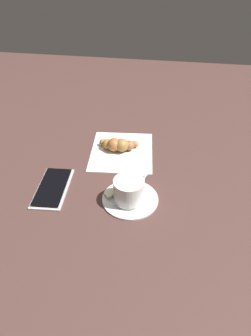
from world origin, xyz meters
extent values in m
plane|color=#482F2A|center=(0.00, 0.00, 0.00)|extent=(1.80, 1.80, 0.00)
cylinder|color=white|center=(0.10, 0.02, 0.00)|extent=(0.13, 0.13, 0.01)
cylinder|color=white|center=(0.11, 0.02, 0.04)|extent=(0.07, 0.07, 0.05)
cylinder|color=black|center=(0.11, 0.02, 0.03)|extent=(0.06, 0.06, 0.00)
torus|color=white|center=(0.07, 0.04, 0.04)|extent=(0.04, 0.03, 0.04)
cube|color=silver|center=(0.07, 0.03, 0.01)|extent=(0.10, 0.05, 0.00)
ellipsoid|color=silver|center=(0.13, 0.00, 0.01)|extent=(0.03, 0.03, 0.01)
cube|color=beige|center=(0.09, -0.01, 0.01)|extent=(0.06, 0.06, 0.01)
cube|color=white|center=(-0.08, -0.03, 0.00)|extent=(0.21, 0.19, 0.00)
ellipsoid|color=olive|center=(-0.11, -0.09, 0.01)|extent=(0.03, 0.03, 0.02)
ellipsoid|color=#A76D2D|center=(-0.09, -0.07, 0.02)|extent=(0.04, 0.04, 0.03)
ellipsoid|color=#A06233|center=(-0.08, -0.05, 0.02)|extent=(0.05, 0.04, 0.04)
ellipsoid|color=olive|center=(-0.09, -0.03, 0.02)|extent=(0.05, 0.05, 0.04)
ellipsoid|color=#96603E|center=(-0.09, -0.01, 0.02)|extent=(0.04, 0.04, 0.03)
ellipsoid|color=#AB6A39|center=(-0.11, 0.01, 0.01)|extent=(0.03, 0.03, 0.02)
cube|color=#BABABA|center=(0.10, -0.17, 0.00)|extent=(0.15, 0.08, 0.01)
cube|color=black|center=(0.10, -0.17, 0.01)|extent=(0.14, 0.08, 0.00)
camera|label=1|loc=(0.59, 0.09, 0.48)|focal=30.93mm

